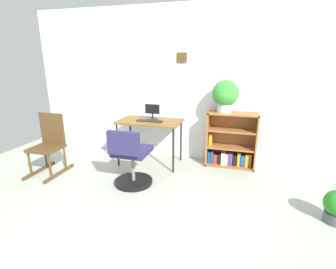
% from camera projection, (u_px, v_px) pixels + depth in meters
% --- Properties ---
extents(ground_plane, '(6.24, 6.24, 0.00)m').
position_uv_depth(ground_plane, '(126.00, 228.00, 2.56)').
color(ground_plane, '#A2A999').
extents(wall_back, '(5.20, 0.12, 2.50)m').
position_uv_depth(wall_back, '(178.00, 85.00, 4.19)').
color(wall_back, silver).
rests_on(wall_back, ground_plane).
extents(desk, '(0.99, 0.58, 0.73)m').
position_uv_depth(desk, '(150.00, 124.00, 4.00)').
color(desk, brown).
rests_on(desk, ground_plane).
extents(monitor, '(0.24, 0.18, 0.25)m').
position_uv_depth(monitor, '(152.00, 112.00, 4.03)').
color(monitor, '#262628').
rests_on(monitor, desk).
extents(keyboard, '(0.41, 0.11, 0.02)m').
position_uv_depth(keyboard, '(150.00, 121.00, 3.92)').
color(keyboard, '#2F2020').
rests_on(keyboard, desk).
extents(office_chair, '(0.52, 0.55, 0.82)m').
position_uv_depth(office_chair, '(131.00, 161.00, 3.34)').
color(office_chair, black).
rests_on(office_chair, ground_plane).
extents(rocking_chair, '(0.42, 0.64, 0.89)m').
position_uv_depth(rocking_chair, '(49.00, 143.00, 3.75)').
color(rocking_chair, '#50371D').
rests_on(rocking_chair, ground_plane).
extents(bookshelf_low, '(0.76, 0.30, 0.87)m').
position_uv_depth(bookshelf_low, '(231.00, 143.00, 4.01)').
color(bookshelf_low, '#985E30').
rests_on(bookshelf_low, ground_plane).
extents(potted_plant_on_shelf, '(0.39, 0.39, 0.49)m').
position_uv_depth(potted_plant_on_shelf, '(225.00, 95.00, 3.77)').
color(potted_plant_on_shelf, '#B7B2A8').
rests_on(potted_plant_on_shelf, bookshelf_low).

